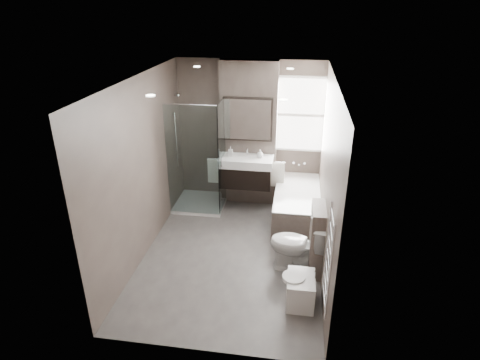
% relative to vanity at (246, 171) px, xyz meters
% --- Properties ---
extents(room, '(2.70, 3.90, 2.70)m').
position_rel_vanity_xyz_m(room, '(0.00, -1.43, 0.56)').
color(room, '#575350').
rests_on(room, ground).
extents(vanity_pier, '(1.00, 0.25, 2.60)m').
position_rel_vanity_xyz_m(vanity_pier, '(0.00, 0.35, 0.56)').
color(vanity_pier, '#564A43').
rests_on(vanity_pier, ground).
extents(vanity, '(0.95, 0.47, 0.66)m').
position_rel_vanity_xyz_m(vanity, '(0.00, 0.00, 0.00)').
color(vanity, black).
rests_on(vanity, vanity_pier).
extents(mirror_cabinet, '(0.86, 0.08, 0.76)m').
position_rel_vanity_xyz_m(mirror_cabinet, '(0.00, 0.19, 0.89)').
color(mirror_cabinet, black).
rests_on(mirror_cabinet, vanity_pier).
extents(towel_left, '(0.24, 0.06, 0.44)m').
position_rel_vanity_xyz_m(towel_left, '(-0.56, -0.02, -0.02)').
color(towel_left, silver).
rests_on(towel_left, vanity_pier).
extents(towel_right, '(0.24, 0.06, 0.44)m').
position_rel_vanity_xyz_m(towel_right, '(0.56, -0.02, -0.02)').
color(towel_right, silver).
rests_on(towel_right, vanity_pier).
extents(shower_enclosure, '(0.90, 0.90, 2.00)m').
position_rel_vanity_xyz_m(shower_enclosure, '(-0.75, -0.08, -0.25)').
color(shower_enclosure, white).
rests_on(shower_enclosure, ground).
extents(bathtub, '(0.75, 1.60, 0.57)m').
position_rel_vanity_xyz_m(bathtub, '(0.92, -0.33, -0.43)').
color(bathtub, '#564A43').
rests_on(bathtub, ground).
extents(window, '(0.98, 0.06, 1.33)m').
position_rel_vanity_xyz_m(window, '(0.90, 0.45, 0.93)').
color(window, white).
rests_on(window, room).
extents(toilet, '(0.86, 0.58, 0.81)m').
position_rel_vanity_xyz_m(toilet, '(0.97, -1.71, -0.34)').
color(toilet, white).
rests_on(toilet, ground).
extents(cistern_box, '(0.19, 0.55, 1.00)m').
position_rel_vanity_xyz_m(cistern_box, '(1.21, -1.68, -0.24)').
color(cistern_box, '#564A43').
rests_on(cistern_box, ground).
extents(bidet, '(0.41, 0.48, 0.50)m').
position_rel_vanity_xyz_m(bidet, '(1.01, -2.39, -0.54)').
color(bidet, white).
rests_on(bidet, ground).
extents(towel_radiator, '(0.03, 0.49, 1.10)m').
position_rel_vanity_xyz_m(towel_radiator, '(1.25, -3.03, 0.38)').
color(towel_radiator, silver).
rests_on(towel_radiator, room).
extents(soap_bottle_a, '(0.08, 0.08, 0.17)m').
position_rel_vanity_xyz_m(soap_bottle_a, '(-0.28, 0.04, 0.34)').
color(soap_bottle_a, white).
rests_on(soap_bottle_a, vanity).
extents(soap_bottle_b, '(0.12, 0.12, 0.15)m').
position_rel_vanity_xyz_m(soap_bottle_b, '(0.24, 0.03, 0.33)').
color(soap_bottle_b, white).
rests_on(soap_bottle_b, vanity).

